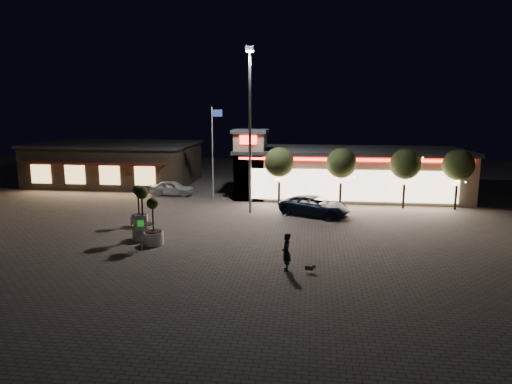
# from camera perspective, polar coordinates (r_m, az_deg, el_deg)

# --- Properties ---
(ground) EXTENTS (90.00, 90.00, 0.00)m
(ground) POSITION_cam_1_polar(r_m,az_deg,el_deg) (28.02, -7.07, -6.15)
(ground) COLOR #61574E
(ground) RESTS_ON ground
(retail_building) EXTENTS (20.40, 8.40, 6.10)m
(retail_building) POSITION_cam_1_polar(r_m,az_deg,el_deg) (42.30, 10.86, 2.51)
(retail_building) COLOR gray
(retail_building) RESTS_ON ground
(restaurant_building) EXTENTS (16.40, 11.00, 4.30)m
(restaurant_building) POSITION_cam_1_polar(r_m,az_deg,el_deg) (50.75, -17.04, 3.50)
(restaurant_building) COLOR #382D23
(restaurant_building) RESTS_ON ground
(floodlight_pole) EXTENTS (0.60, 0.40, 12.38)m
(floodlight_pole) POSITION_cam_1_polar(r_m,az_deg,el_deg) (34.32, -0.76, 8.91)
(floodlight_pole) COLOR gray
(floodlight_pole) RESTS_ON ground
(flagpole) EXTENTS (0.95, 0.10, 8.00)m
(flagpole) POSITION_cam_1_polar(r_m,az_deg,el_deg) (40.06, -5.34, 5.85)
(flagpole) COLOR white
(flagpole) RESTS_ON ground
(string_tree_a) EXTENTS (2.42, 2.42, 4.79)m
(string_tree_a) POSITION_cam_1_polar(r_m,az_deg,el_deg) (37.36, 2.93, 3.72)
(string_tree_a) COLOR #332319
(string_tree_a) RESTS_ON ground
(string_tree_b) EXTENTS (2.42, 2.42, 4.79)m
(string_tree_b) POSITION_cam_1_polar(r_m,az_deg,el_deg) (37.33, 10.62, 3.54)
(string_tree_b) COLOR #332319
(string_tree_b) RESTS_ON ground
(string_tree_c) EXTENTS (2.42, 2.42, 4.79)m
(string_tree_c) POSITION_cam_1_polar(r_m,az_deg,el_deg) (37.97, 18.18, 3.31)
(string_tree_c) COLOR #332319
(string_tree_c) RESTS_ON ground
(string_tree_d) EXTENTS (2.42, 2.42, 4.79)m
(string_tree_d) POSITION_cam_1_polar(r_m,az_deg,el_deg) (38.93, 23.98, 3.09)
(string_tree_d) COLOR #332319
(string_tree_d) RESTS_ON ground
(pickup_truck) EXTENTS (5.81, 4.40, 1.47)m
(pickup_truck) POSITION_cam_1_polar(r_m,az_deg,el_deg) (34.35, 7.36, -1.75)
(pickup_truck) COLOR black
(pickup_truck) RESTS_ON ground
(white_sedan) EXTENTS (4.03, 1.67, 1.37)m
(white_sedan) POSITION_cam_1_polar(r_m,az_deg,el_deg) (42.62, -10.44, 0.50)
(white_sedan) COLOR silver
(white_sedan) RESTS_ON ground
(pedestrian) EXTENTS (0.53, 0.74, 1.90)m
(pedestrian) POSITION_cam_1_polar(r_m,az_deg,el_deg) (22.85, 3.81, -7.50)
(pedestrian) COLOR black
(pedestrian) RESTS_ON ground
(dog) EXTENTS (0.53, 0.25, 0.28)m
(dog) POSITION_cam_1_polar(r_m,az_deg,el_deg) (22.84, 6.86, -9.34)
(dog) COLOR #59514C
(dog) RESTS_ON ground
(planter_left) EXTENTS (1.16, 1.16, 2.86)m
(planter_left) POSITION_cam_1_polar(r_m,az_deg,el_deg) (31.98, -14.42, -2.66)
(planter_left) COLOR white
(planter_left) RESTS_ON ground
(planter_mid) EXTENTS (1.15, 1.15, 2.82)m
(planter_mid) POSITION_cam_1_polar(r_m,az_deg,el_deg) (27.68, -12.70, -4.67)
(planter_mid) COLOR white
(planter_mid) RESTS_ON ground
(planter_right) EXTENTS (1.34, 1.34, 3.29)m
(planter_right) POSITION_cam_1_polar(r_m,az_deg,el_deg) (28.94, -13.94, -3.76)
(planter_right) COLOR white
(planter_right) RESTS_ON ground
(valet_sign) EXTENTS (0.65, 0.25, 2.01)m
(valet_sign) POSITION_cam_1_polar(r_m,az_deg,el_deg) (26.61, -14.18, -4.16)
(valet_sign) COLOR gray
(valet_sign) RESTS_ON ground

